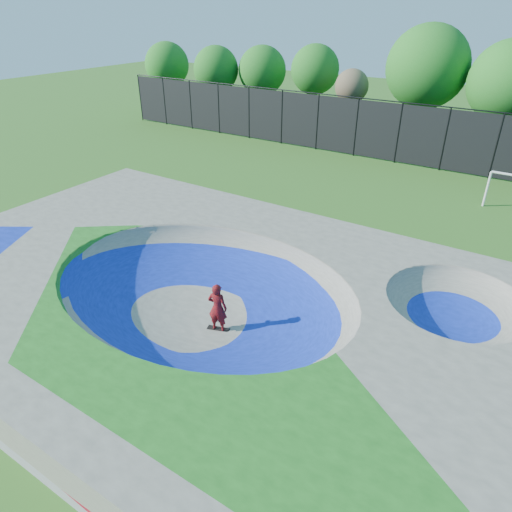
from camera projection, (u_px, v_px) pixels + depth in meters
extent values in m
plane|color=#295B19|center=(203.00, 316.00, 16.01)|extent=(120.00, 120.00, 0.00)
cube|color=gray|center=(202.00, 298.00, 15.65)|extent=(22.00, 14.00, 1.50)
imported|color=#B20E12|center=(218.00, 308.00, 14.91)|extent=(0.74, 0.58, 1.80)
cube|color=black|center=(219.00, 329.00, 15.33)|extent=(0.81, 0.44, 0.05)
cylinder|color=silver|center=(487.00, 189.00, 24.25)|extent=(0.12, 0.12, 1.93)
cylinder|color=black|center=(140.00, 98.00, 41.84)|extent=(0.09, 0.09, 4.00)
cylinder|color=black|center=(165.00, 101.00, 40.42)|extent=(0.09, 0.09, 4.00)
cylinder|color=black|center=(191.00, 105.00, 39.00)|extent=(0.09, 0.09, 4.00)
cylinder|color=black|center=(219.00, 109.00, 37.57)|extent=(0.09, 0.09, 4.00)
cylinder|color=black|center=(249.00, 113.00, 36.15)|extent=(0.09, 0.09, 4.00)
cylinder|color=black|center=(282.00, 117.00, 34.73)|extent=(0.09, 0.09, 4.00)
cylinder|color=black|center=(317.00, 122.00, 33.31)|extent=(0.09, 0.09, 4.00)
cylinder|color=black|center=(356.00, 128.00, 31.89)|extent=(0.09, 0.09, 4.00)
cylinder|color=black|center=(398.00, 133.00, 30.46)|extent=(0.09, 0.09, 4.00)
cylinder|color=black|center=(445.00, 140.00, 29.04)|extent=(0.09, 0.09, 4.00)
cylinder|color=black|center=(496.00, 147.00, 27.62)|extent=(0.09, 0.09, 4.00)
cube|color=black|center=(398.00, 133.00, 30.46)|extent=(48.00, 0.03, 3.80)
cylinder|color=black|center=(403.00, 102.00, 29.49)|extent=(48.00, 0.08, 0.08)
cylinder|color=#452C22|center=(170.00, 97.00, 45.57)|extent=(0.44, 0.44, 2.83)
sphere|color=#1A651B|center=(167.00, 65.00, 44.12)|extent=(4.20, 4.20, 4.20)
cylinder|color=#452C22|center=(217.00, 103.00, 42.83)|extent=(0.44, 0.44, 2.84)
sphere|color=#1A651B|center=(216.00, 69.00, 41.40)|extent=(4.07, 4.07, 4.07)
cylinder|color=#452C22|center=(262.00, 105.00, 42.13)|extent=(0.44, 0.44, 2.78)
sphere|color=#1A651B|center=(262.00, 70.00, 40.68)|extent=(4.24, 4.24, 4.24)
cylinder|color=#452C22|center=(313.00, 108.00, 39.62)|extent=(0.44, 0.44, 3.26)
sphere|color=#1A651B|center=(315.00, 69.00, 38.09)|extent=(4.03, 4.03, 4.03)
cylinder|color=#452C22|center=(349.00, 119.00, 36.74)|extent=(0.44, 0.44, 2.86)
sphere|color=brown|center=(352.00, 86.00, 35.51)|extent=(2.60, 2.60, 2.60)
cylinder|color=#452C22|center=(418.00, 121.00, 35.24)|extent=(0.44, 0.44, 3.30)
sphere|color=#1A651B|center=(427.00, 67.00, 33.35)|extent=(5.95, 5.95, 5.95)
cylinder|color=#452C22|center=(496.00, 135.00, 32.01)|extent=(0.44, 0.44, 3.03)
sphere|color=#1A651B|center=(510.00, 82.00, 30.29)|extent=(5.40, 5.40, 5.40)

